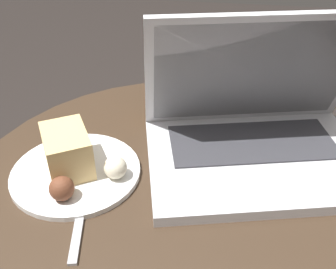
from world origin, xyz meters
TOP-DOWN VIEW (x-y plane):
  - table at (0.00, 0.00)m, footprint 0.71×0.71m
  - laptop at (0.11, 0.09)m, footprint 0.41×0.33m
  - beer_glass at (-0.06, 0.18)m, footprint 0.06×0.06m
  - snack_plate at (-0.18, -0.01)m, footprint 0.21×0.21m
  - fork at (-0.14, -0.07)m, footprint 0.06×0.18m

SIDE VIEW (x-z plane):
  - table at x=0.00m, z-range 0.15..0.72m
  - fork at x=-0.14m, z-range 0.57..0.58m
  - snack_plate at x=-0.18m, z-range 0.56..0.63m
  - laptop at x=0.11m, z-range 0.50..0.75m
  - beer_glass at x=-0.06m, z-range 0.57..0.75m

